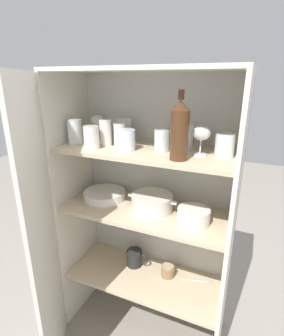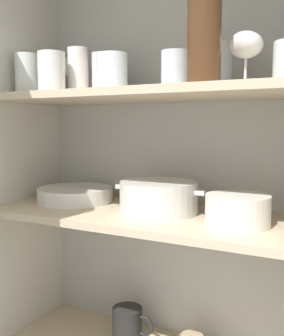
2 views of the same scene
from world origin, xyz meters
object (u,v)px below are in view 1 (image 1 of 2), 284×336
(plate_stack_white, at_px, (105,195))
(mixing_bowl_large, at_px, (193,215))
(coffee_mug_primary, at_px, (135,258))
(wine_bottle, at_px, (180,130))
(storage_jar, at_px, (168,271))
(casserole_dish, at_px, (152,203))

(plate_stack_white, height_order, mixing_bowl_large, mixing_bowl_large)
(plate_stack_white, distance_m, mixing_bowl_large, 0.54)
(mixing_bowl_large, distance_m, coffee_mug_primary, 0.56)
(wine_bottle, distance_m, coffee_mug_primary, 0.90)
(wine_bottle, height_order, storage_jar, wine_bottle)
(wine_bottle, xyz_separation_m, coffee_mug_primary, (-0.29, 0.17, -0.83))
(wine_bottle, relative_size, mixing_bowl_large, 1.84)
(casserole_dish, bearing_deg, plate_stack_white, 175.26)
(plate_stack_white, bearing_deg, wine_bottle, -16.74)
(wine_bottle, distance_m, mixing_bowl_large, 0.43)
(plate_stack_white, bearing_deg, storage_jar, 2.99)
(wine_bottle, xyz_separation_m, storage_jar, (-0.08, 0.16, -0.85))
(mixing_bowl_large, xyz_separation_m, storage_jar, (-0.14, 0.09, -0.44))
(storage_jar, bearing_deg, wine_bottle, -64.75)
(plate_stack_white, distance_m, storage_jar, 0.57)
(mixing_bowl_large, height_order, storage_jar, mixing_bowl_large)
(plate_stack_white, xyz_separation_m, casserole_dish, (0.30, -0.03, 0.02))
(plate_stack_white, height_order, coffee_mug_primary, plate_stack_white)
(plate_stack_white, bearing_deg, casserole_dish, -4.74)
(wine_bottle, bearing_deg, coffee_mug_primary, 149.86)
(mixing_bowl_large, distance_m, storage_jar, 0.47)
(wine_bottle, relative_size, coffee_mug_primary, 2.08)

